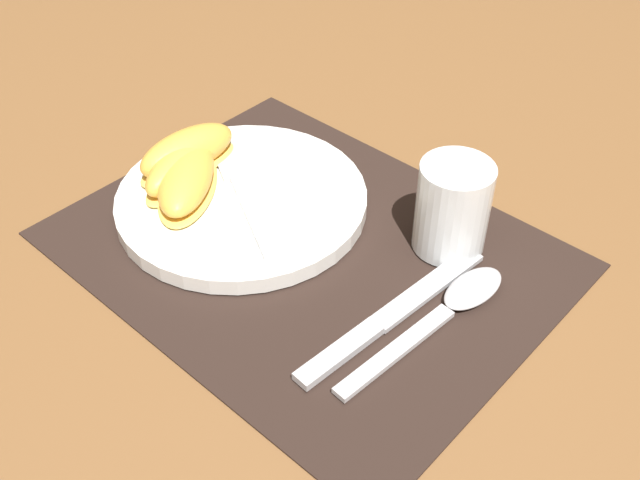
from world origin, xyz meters
name	(u,v)px	position (x,y,z in m)	size (l,w,h in m)	color
ground_plane	(308,250)	(0.00, 0.00, 0.00)	(3.00, 3.00, 0.00)	brown
placemat	(308,248)	(0.00, 0.00, 0.00)	(0.43, 0.33, 0.00)	black
plate	(239,202)	(-0.09, 0.00, 0.01)	(0.24, 0.24, 0.02)	white
juice_glass	(452,212)	(0.09, 0.09, 0.04)	(0.07, 0.07, 0.09)	silver
knife	(390,316)	(0.11, -0.02, 0.01)	(0.03, 0.21, 0.01)	#BCBCC1
spoon	(453,304)	(0.14, 0.03, 0.01)	(0.04, 0.19, 0.01)	#BCBCC1
fork	(239,184)	(-0.10, 0.01, 0.02)	(0.18, 0.11, 0.00)	#BCBCC1
citrus_wedge_0	(187,153)	(-0.16, -0.01, 0.04)	(0.06, 0.11, 0.04)	#F7C656
citrus_wedge_1	(183,166)	(-0.15, -0.02, 0.04)	(0.07, 0.12, 0.04)	#F7C656
citrus_wedge_2	(187,179)	(-0.13, -0.03, 0.03)	(0.12, 0.13, 0.03)	#F7C656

